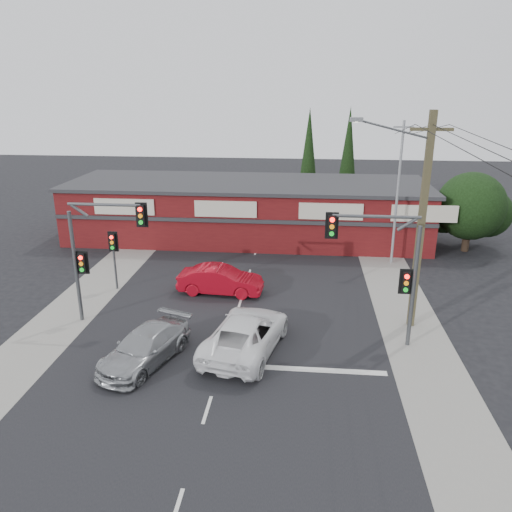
# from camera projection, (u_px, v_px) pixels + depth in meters

# --- Properties ---
(ground) EXTENTS (120.00, 120.00, 0.00)m
(ground) POSITION_uv_depth(u_px,v_px,m) (226.00, 347.00, 22.03)
(ground) COLOR black
(ground) RESTS_ON ground
(road_strip) EXTENTS (14.00, 70.00, 0.01)m
(road_strip) POSITION_uv_depth(u_px,v_px,m) (241.00, 301.00, 26.73)
(road_strip) COLOR black
(road_strip) RESTS_ON ground
(verge_left) EXTENTS (3.00, 70.00, 0.02)m
(verge_left) POSITION_uv_depth(u_px,v_px,m) (88.00, 295.00, 27.51)
(verge_left) COLOR gray
(verge_left) RESTS_ON ground
(verge_right) EXTENTS (3.00, 70.00, 0.02)m
(verge_right) POSITION_uv_depth(u_px,v_px,m) (402.00, 307.00, 25.95)
(verge_right) COLOR gray
(verge_right) RESTS_ON ground
(stop_line) EXTENTS (6.50, 0.35, 0.01)m
(stop_line) POSITION_uv_depth(u_px,v_px,m) (306.00, 369.00, 20.29)
(stop_line) COLOR silver
(stop_line) RESTS_ON ground
(white_suv) EXTENTS (3.85, 6.25, 1.62)m
(white_suv) POSITION_uv_depth(u_px,v_px,m) (246.00, 333.00, 21.54)
(white_suv) COLOR white
(white_suv) RESTS_ON ground
(silver_suv) EXTENTS (3.47, 5.24, 1.41)m
(silver_suv) POSITION_uv_depth(u_px,v_px,m) (145.00, 347.00, 20.63)
(silver_suv) COLOR #9DA0A2
(silver_suv) RESTS_ON ground
(red_sedan) EXTENTS (4.76, 1.95, 1.53)m
(red_sedan) POSITION_uv_depth(u_px,v_px,m) (220.00, 280.00, 27.53)
(red_sedan) COLOR #AB0A19
(red_sedan) RESTS_ON ground
(lane_dashes) EXTENTS (0.12, 51.06, 0.01)m
(lane_dashes) POSITION_uv_depth(u_px,v_px,m) (244.00, 288.00, 28.35)
(lane_dashes) COLOR silver
(lane_dashes) RESTS_ON ground
(shop_building) EXTENTS (27.30, 8.40, 4.22)m
(shop_building) POSITION_uv_depth(u_px,v_px,m) (247.00, 209.00, 37.41)
(shop_building) COLOR #511012
(shop_building) RESTS_ON ground
(tree_cluster) EXTENTS (5.90, 5.10, 5.50)m
(tree_cluster) POSITION_uv_depth(u_px,v_px,m) (471.00, 209.00, 34.27)
(tree_cluster) COLOR #2D2116
(tree_cluster) RESTS_ON ground
(conifer_near) EXTENTS (1.80, 1.80, 9.25)m
(conifer_near) POSITION_uv_depth(u_px,v_px,m) (309.00, 153.00, 42.51)
(conifer_near) COLOR #2D2116
(conifer_near) RESTS_ON ground
(conifer_far) EXTENTS (1.80, 1.80, 9.25)m
(conifer_far) POSITION_uv_depth(u_px,v_px,m) (348.00, 150.00, 44.07)
(conifer_far) COLOR #2D2116
(conifer_far) RESTS_ON ground
(traffic_mast_left) EXTENTS (3.77, 0.27, 5.97)m
(traffic_mast_left) POSITION_uv_depth(u_px,v_px,m) (95.00, 245.00, 23.22)
(traffic_mast_left) COLOR #47494C
(traffic_mast_left) RESTS_ON ground
(traffic_mast_right) EXTENTS (3.96, 0.27, 5.97)m
(traffic_mast_right) POSITION_uv_depth(u_px,v_px,m) (389.00, 261.00, 21.06)
(traffic_mast_right) COLOR #47494C
(traffic_mast_right) RESTS_ON ground
(pedestal_signal) EXTENTS (0.55, 0.27, 3.38)m
(pedestal_signal) POSITION_uv_depth(u_px,v_px,m) (113.00, 249.00, 27.55)
(pedestal_signal) COLOR #47494C
(pedestal_signal) RESTS_ON ground
(utility_pole) EXTENTS (4.38, 0.59, 10.00)m
(utility_pole) POSITION_uv_depth(u_px,v_px,m) (419.00, 217.00, 22.32)
(utility_pole) COLOR brown
(utility_pole) RESTS_ON ground
(steel_pole) EXTENTS (1.20, 0.16, 9.00)m
(steel_pole) POSITION_uv_depth(u_px,v_px,m) (398.00, 192.00, 30.97)
(steel_pole) COLOR gray
(steel_pole) RESTS_ON ground
(power_lines) EXTENTS (2.01, 29.00, 1.22)m
(power_lines) POSITION_uv_depth(u_px,v_px,m) (471.00, 149.00, 15.99)
(power_lines) COLOR black
(power_lines) RESTS_ON ground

